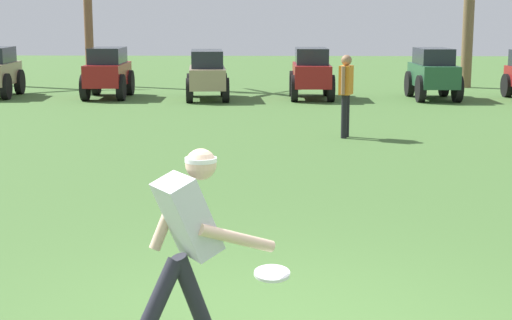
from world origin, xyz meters
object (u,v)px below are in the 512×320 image
at_px(parked_car_slot_c, 108,71).
at_px(parked_car_slot_d, 207,73).
at_px(parked_car_slot_e, 311,72).
at_px(frisbee_in_flight, 272,273).
at_px(teammate_near_sideline, 346,88).
at_px(parked_car_slot_f, 433,72).
at_px(frisbee_thrower, 187,241).

distance_m(parked_car_slot_c, parked_car_slot_d, 2.83).
bearing_deg(parked_car_slot_e, frisbee_in_flight, -93.16).
bearing_deg(teammate_near_sideline, parked_car_slot_d, 115.39).
bearing_deg(parked_car_slot_f, frisbee_thrower, -106.11).
bearing_deg(parked_car_slot_e, parked_car_slot_d, -175.18).
height_order(parked_car_slot_d, parked_car_slot_f, parked_car_slot_f).
bearing_deg(teammate_near_sideline, frisbee_thrower, -100.83).
xyz_separation_m(parked_car_slot_e, parked_car_slot_f, (3.35, -0.05, 0.00)).
relative_size(frisbee_thrower, parked_car_slot_c, 0.59).
bearing_deg(frisbee_in_flight, parked_car_slot_e, 86.84).
distance_m(frisbee_in_flight, parked_car_slot_e, 16.70).
relative_size(frisbee_in_flight, teammate_near_sideline, 0.17).
height_order(parked_car_slot_c, parked_car_slot_e, same).
bearing_deg(parked_car_slot_c, teammate_near_sideline, -49.67).
height_order(frisbee_thrower, parked_car_slot_e, frisbee_thrower).
xyz_separation_m(frisbee_in_flight, parked_car_slot_e, (0.92, 16.68, 0.21)).
xyz_separation_m(parked_car_slot_d, parked_car_slot_f, (6.23, 0.19, 0.02)).
bearing_deg(parked_car_slot_c, frisbee_thrower, -76.00).
relative_size(parked_car_slot_c, parked_car_slot_e, 1.01).
xyz_separation_m(frisbee_in_flight, parked_car_slot_f, (4.27, 16.62, 0.21)).
xyz_separation_m(frisbee_thrower, teammate_near_sideline, (1.86, 9.72, 0.14)).
xyz_separation_m(frisbee_thrower, frisbee_in_flight, (0.57, 0.13, -0.26)).
height_order(frisbee_in_flight, parked_car_slot_f, parked_car_slot_f).
relative_size(frisbee_in_flight, parked_car_slot_c, 0.11).
bearing_deg(parked_car_slot_c, parked_car_slot_e, -0.59).
bearing_deg(parked_car_slot_c, parked_car_slot_d, -6.10).
distance_m(parked_car_slot_c, parked_car_slot_e, 5.70).
height_order(parked_car_slot_d, parked_car_slot_e, parked_car_slot_e).
xyz_separation_m(frisbee_thrower, parked_car_slot_f, (4.84, 16.75, -0.05)).
relative_size(teammate_near_sideline, parked_car_slot_d, 0.63).
relative_size(frisbee_thrower, frisbee_in_flight, 5.25).
height_order(frisbee_in_flight, parked_car_slot_d, parked_car_slot_d).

